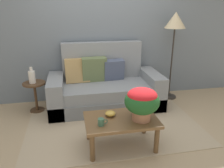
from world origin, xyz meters
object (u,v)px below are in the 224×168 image
Objects in this scene: coffee_mug at (101,122)px; table_vase at (32,77)px; side_table at (35,92)px; floor_lamp at (175,26)px; potted_plant at (142,101)px; couch at (104,88)px; snack_bowl at (110,113)px; coffee_table at (121,123)px.

coffee_mug is 1.73m from table_vase.
coffee_mug is at bearing -56.22° from side_table.
table_vase is at bearing -176.83° from floor_lamp.
couch is at bearing 100.22° from potted_plant.
floor_lamp is 12.33× the size of snack_bowl.
side_table reaches higher than coffee_mug.
snack_bowl reaches higher than coffee_table.
table_vase is (-2.61, -0.14, -0.78)m from floor_lamp.
side_table is 2.05m from potted_plant.
table_vase is (-0.97, 1.41, 0.19)m from coffee_mug.
coffee_table is at bearing -133.31° from floor_lamp.
couch is 1.23m from snack_bowl.
coffee_table is at bearing 163.29° from potted_plant.
potted_plant is 1.55× the size of table_vase.
table_vase is at bearing 137.56° from potted_plant.
side_table is at bearing 123.78° from coffee_mug.
couch is 1.23m from side_table.
couch reaches higher than coffee_mug.
potted_plant is (0.25, -1.39, 0.33)m from couch.
table_vase is at bearing -179.11° from couch.
couch reaches higher than coffee_table.
floor_lamp reaches higher than snack_bowl.
side_table is 1.72m from coffee_mug.
couch is at bearing 0.89° from table_vase.
potted_plant is at bearing -16.71° from coffee_table.
couch is 1.46m from coffee_mug.
side_table is (-1.23, -0.00, 0.03)m from couch.
couch reaches higher than side_table.
coffee_table is at bearing -46.79° from side_table.
coffee_table is 1.80m from side_table.
coffee_table is 1.74× the size of side_table.
floor_lamp is at bearing 5.24° from couch.
potted_plant reaches higher than snack_bowl.
coffee_mug is at bearing -125.73° from snack_bowl.
snack_bowl is (-0.37, 0.17, -0.22)m from potted_plant.
potted_plant is at bearing 4.96° from coffee_mug.
couch is at bearing 0.03° from side_table.
couch is 4.59× the size of potted_plant.
couch is 14.78× the size of snack_bowl.
floor_lamp is at bearing 2.77° from side_table.
snack_bowl is (0.15, 0.21, -0.01)m from coffee_mug.
couch is 16.57× the size of coffee_mug.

